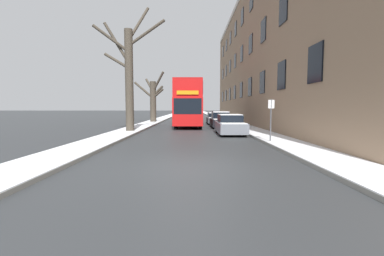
{
  "coord_description": "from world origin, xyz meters",
  "views": [
    {
      "loc": [
        0.08,
        -8.07,
        1.89
      ],
      "look_at": [
        0.11,
        13.2,
        0.2
      ],
      "focal_mm": 24.0,
      "sensor_mm": 36.0,
      "label": 1
    }
  ],
  "objects_px": {
    "street_sign_post": "(270,118)",
    "bare_tree_left_1": "(153,99)",
    "parked_car_0": "(230,125)",
    "bare_tree_left_0": "(128,73)",
    "double_decker_bus": "(188,102)",
    "pedestrian_left_sidewalk": "(131,119)",
    "parked_car_2": "(215,118)",
    "parked_car_1": "(220,120)"
  },
  "relations": [
    {
      "from": "street_sign_post",
      "to": "bare_tree_left_1",
      "type": "bearing_deg",
      "value": 115.55
    },
    {
      "from": "double_decker_bus",
      "to": "parked_car_0",
      "type": "xyz_separation_m",
      "value": [
        3.06,
        -8.14,
        -1.82
      ]
    },
    {
      "from": "pedestrian_left_sidewalk",
      "to": "street_sign_post",
      "type": "bearing_deg",
      "value": -118.88
    },
    {
      "from": "parked_car_2",
      "to": "pedestrian_left_sidewalk",
      "type": "distance_m",
      "value": 11.68
    },
    {
      "from": "parked_car_1",
      "to": "parked_car_2",
      "type": "xyz_separation_m",
      "value": [
        0.0,
        5.68,
        -0.07
      ]
    },
    {
      "from": "parked_car_0",
      "to": "parked_car_2",
      "type": "relative_size",
      "value": 0.95
    },
    {
      "from": "bare_tree_left_0",
      "to": "street_sign_post",
      "type": "bearing_deg",
      "value": -34.56
    },
    {
      "from": "street_sign_post",
      "to": "bare_tree_left_0",
      "type": "bearing_deg",
      "value": 145.44
    },
    {
      "from": "double_decker_bus",
      "to": "parked_car_2",
      "type": "bearing_deg",
      "value": 50.86
    },
    {
      "from": "double_decker_bus",
      "to": "parked_car_0",
      "type": "height_order",
      "value": "double_decker_bus"
    },
    {
      "from": "bare_tree_left_0",
      "to": "parked_car_2",
      "type": "bearing_deg",
      "value": 55.45
    },
    {
      "from": "bare_tree_left_1",
      "to": "pedestrian_left_sidewalk",
      "type": "distance_m",
      "value": 10.73
    },
    {
      "from": "double_decker_bus",
      "to": "parked_car_0",
      "type": "distance_m",
      "value": 8.89
    },
    {
      "from": "parked_car_2",
      "to": "bare_tree_left_0",
      "type": "bearing_deg",
      "value": -124.55
    },
    {
      "from": "double_decker_bus",
      "to": "parked_car_2",
      "type": "relative_size",
      "value": 2.25
    },
    {
      "from": "street_sign_post",
      "to": "parked_car_0",
      "type": "bearing_deg",
      "value": 105.73
    },
    {
      "from": "bare_tree_left_0",
      "to": "pedestrian_left_sidewalk",
      "type": "relative_size",
      "value": 5.54
    },
    {
      "from": "bare_tree_left_0",
      "to": "parked_car_1",
      "type": "xyz_separation_m",
      "value": [
        7.41,
        5.08,
        -3.75
      ]
    },
    {
      "from": "bare_tree_left_1",
      "to": "parked_car_1",
      "type": "distance_m",
      "value": 10.9
    },
    {
      "from": "double_decker_bus",
      "to": "parked_car_1",
      "type": "distance_m",
      "value": 4.03
    },
    {
      "from": "bare_tree_left_0",
      "to": "double_decker_bus",
      "type": "height_order",
      "value": "bare_tree_left_0"
    },
    {
      "from": "parked_car_0",
      "to": "street_sign_post",
      "type": "xyz_separation_m",
      "value": [
        1.39,
        -4.92,
        0.68
      ]
    },
    {
      "from": "parked_car_1",
      "to": "pedestrian_left_sidewalk",
      "type": "relative_size",
      "value": 2.47
    },
    {
      "from": "pedestrian_left_sidewalk",
      "to": "street_sign_post",
      "type": "height_order",
      "value": "street_sign_post"
    },
    {
      "from": "parked_car_0",
      "to": "double_decker_bus",
      "type": "bearing_deg",
      "value": 110.61
    },
    {
      "from": "bare_tree_left_0",
      "to": "double_decker_bus",
      "type": "distance_m",
      "value": 8.47
    },
    {
      "from": "parked_car_0",
      "to": "street_sign_post",
      "type": "bearing_deg",
      "value": -74.27
    },
    {
      "from": "bare_tree_left_0",
      "to": "parked_car_1",
      "type": "bearing_deg",
      "value": 34.43
    },
    {
      "from": "bare_tree_left_0",
      "to": "bare_tree_left_1",
      "type": "bearing_deg",
      "value": 90.6
    },
    {
      "from": "bare_tree_left_0",
      "to": "pedestrian_left_sidewalk",
      "type": "xyz_separation_m",
      "value": [
        -0.39,
        2.07,
        -3.49
      ]
    },
    {
      "from": "bare_tree_left_1",
      "to": "pedestrian_left_sidewalk",
      "type": "bearing_deg",
      "value": -91.38
    },
    {
      "from": "pedestrian_left_sidewalk",
      "to": "street_sign_post",
      "type": "distance_m",
      "value": 12.27
    },
    {
      "from": "pedestrian_left_sidewalk",
      "to": "street_sign_post",
      "type": "xyz_separation_m",
      "value": [
        9.18,
        -8.13,
        0.38
      ]
    },
    {
      "from": "bare_tree_left_1",
      "to": "parked_car_2",
      "type": "height_order",
      "value": "bare_tree_left_1"
    },
    {
      "from": "double_decker_bus",
      "to": "parked_car_2",
      "type": "distance_m",
      "value": 5.19
    },
    {
      "from": "street_sign_post",
      "to": "parked_car_2",
      "type": "bearing_deg",
      "value": 94.71
    },
    {
      "from": "double_decker_bus",
      "to": "bare_tree_left_0",
      "type": "bearing_deg",
      "value": -121.85
    },
    {
      "from": "bare_tree_left_1",
      "to": "parked_car_0",
      "type": "xyz_separation_m",
      "value": [
        7.54,
        -13.76,
        -2.28
      ]
    },
    {
      "from": "double_decker_bus",
      "to": "parked_car_1",
      "type": "relative_size",
      "value": 2.36
    },
    {
      "from": "parked_car_1",
      "to": "pedestrian_left_sidewalk",
      "type": "height_order",
      "value": "pedestrian_left_sidewalk"
    },
    {
      "from": "bare_tree_left_1",
      "to": "double_decker_bus",
      "type": "distance_m",
      "value": 7.2
    },
    {
      "from": "parked_car_0",
      "to": "parked_car_2",
      "type": "height_order",
      "value": "parked_car_0"
    }
  ]
}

